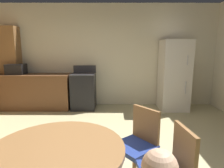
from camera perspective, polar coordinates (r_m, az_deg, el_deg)
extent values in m
cube|color=beige|center=(5.17, -1.03, 8.52)|extent=(6.09, 0.12, 2.70)
cube|color=brown|center=(5.27, -21.76, -2.08)|extent=(1.78, 0.60, 0.90)
cube|color=olive|center=(5.63, -27.84, 4.41)|extent=(0.44, 0.36, 2.10)
cube|color=black|center=(4.94, -8.31, -2.23)|extent=(0.60, 0.60, 0.90)
cube|color=#38383D|center=(4.86, -8.45, 3.07)|extent=(0.60, 0.60, 0.02)
cube|color=#38383D|center=(5.12, -8.02, 4.59)|extent=(0.60, 0.04, 0.18)
cube|color=silver|center=(5.01, 18.54, 2.51)|extent=(0.68, 0.66, 1.76)
cylinder|color=#B2B2B7|center=(4.72, 22.20, 6.70)|extent=(0.02, 0.02, 0.22)
cylinder|color=#B2B2B7|center=(4.80, 21.66, -1.06)|extent=(0.02, 0.02, 0.30)
cube|color=black|center=(5.38, -26.82, 4.05)|extent=(0.44, 0.32, 0.26)
cylinder|color=olive|center=(1.66, -16.26, -18.57)|extent=(1.11, 1.11, 0.04)
cube|color=olive|center=(1.85, 21.32, -18.44)|extent=(0.08, 0.38, 0.42)
cylinder|color=olive|center=(2.38, 0.67, -23.11)|extent=(0.03, 0.03, 0.43)
cylinder|color=olive|center=(2.39, 13.24, -23.24)|extent=(0.03, 0.03, 0.43)
cylinder|color=olive|center=(2.58, 6.89, -20.33)|extent=(0.03, 0.03, 0.43)
cube|color=navy|center=(2.25, 7.11, -18.33)|extent=(0.56, 0.56, 0.05)
cube|color=olive|center=(2.28, 10.45, -12.18)|extent=(0.27, 0.32, 0.42)
sphere|color=#D6A884|center=(0.96, 14.49, -23.34)|extent=(0.17, 0.17, 0.17)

